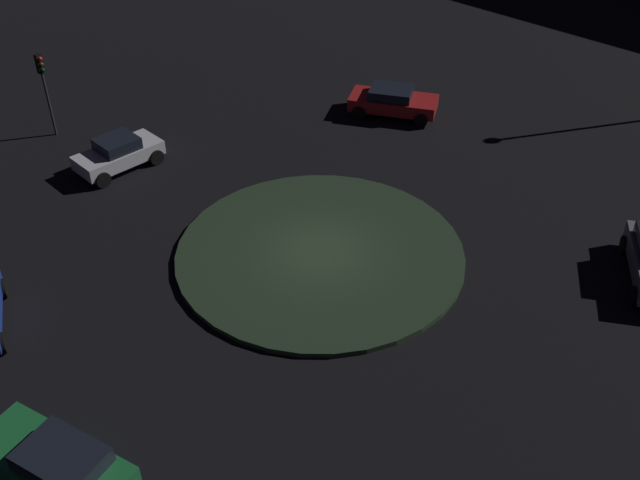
# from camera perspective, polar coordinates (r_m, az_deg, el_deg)

# --- Properties ---
(ground_plane) EXTENTS (116.98, 116.98, 0.00)m
(ground_plane) POSITION_cam_1_polar(r_m,az_deg,el_deg) (27.97, 0.00, -1.15)
(ground_plane) COLOR black
(roundabout_island) EXTENTS (10.94, 10.94, 0.21)m
(roundabout_island) POSITION_cam_1_polar(r_m,az_deg,el_deg) (27.91, 0.00, -0.99)
(roundabout_island) COLOR #263823
(roundabout_island) RESTS_ON ground_plane
(car_red) EXTENTS (4.71, 3.26, 1.44)m
(car_red) POSITION_cam_1_polar(r_m,az_deg,el_deg) (37.71, 5.67, 10.69)
(car_red) COLOR red
(car_red) RESTS_ON ground_plane
(car_white) EXTENTS (4.03, 3.75, 1.49)m
(car_white) POSITION_cam_1_polar(r_m,az_deg,el_deg) (34.09, -15.37, 6.52)
(car_white) COLOR white
(car_white) RESTS_ON ground_plane
(car_green) EXTENTS (4.73, 4.02, 1.52)m
(car_green) POSITION_cam_1_polar(r_m,az_deg,el_deg) (21.46, -19.85, -16.02)
(car_green) COLOR #1E7238
(car_green) RESTS_ON ground_plane
(traffic_light_southeast) EXTENTS (0.39, 0.38, 4.08)m
(traffic_light_southeast) POSITION_cam_1_polar(r_m,az_deg,el_deg) (36.99, -20.65, 11.63)
(traffic_light_southeast) COLOR #2D2D2D
(traffic_light_southeast) RESTS_ON ground_plane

